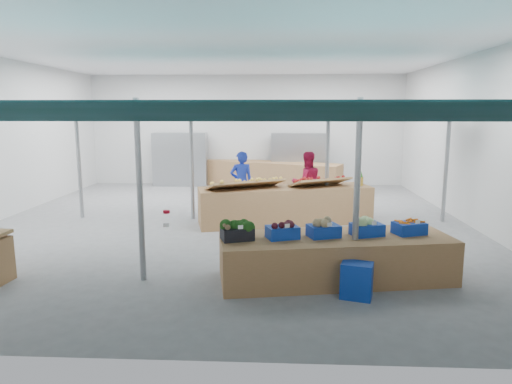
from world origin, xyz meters
The scene contains 22 objects.
floor centered at (0.00, 0.00, 0.00)m, with size 13.00×13.00×0.00m, color slate.
hall centered at (0.00, 1.44, 2.65)m, with size 13.00×13.00×13.00m.
pole_grid centered at (0.75, -1.75, 1.81)m, with size 10.00×4.60×3.00m.
awnings centered at (0.75, -1.75, 2.78)m, with size 9.50×7.08×0.30m.
back_shelving_left centered at (-2.50, 6.00, 1.00)m, with size 2.00×0.50×2.00m, color #B23F33.
back_shelving_right centered at (2.00, 6.00, 1.00)m, with size 2.00×0.50×2.00m, color #B23F33.
veg_counter centered at (2.21, -3.82, 0.37)m, with size 3.82×1.27×0.74m, color olive.
fruit_counter centered at (1.43, 0.10, 0.46)m, with size 4.33×1.03×0.93m, color olive.
far_counter centered at (0.89, 5.70, 0.49)m, with size 5.40×1.08×0.97m, color olive.
crate_stack centered at (2.44, -4.61, 0.27)m, with size 0.46×0.32×0.55m, color #0E329B.
vendor_left centered at (0.23, 1.20, 0.87)m, with size 0.63×0.41×1.73m, color #1C32B6.
vendor_right centered at (2.03, 1.20, 0.87)m, with size 0.84×0.66×1.73m, color #B41641.
crate_broccoli centered at (0.59, -4.10, 0.90)m, with size 0.59×0.50×0.35m.
crate_beets centered at (1.33, -3.97, 0.88)m, with size 0.59×0.50×0.29m.
crate_celeriac centered at (2.00, -3.85, 0.89)m, with size 0.59×0.50×0.31m.
crate_cabbage centered at (2.74, -3.73, 0.90)m, with size 0.59×0.50×0.35m.
crate_carrots centered at (3.47, -3.60, 0.85)m, with size 0.59×0.50×0.29m.
sparrow centered at (0.45, -4.25, 0.99)m, with size 0.12×0.09×0.11m.
pole_ribbon centered at (-0.65, -3.70, 1.08)m, with size 0.12×0.12×0.28m.
apple_heap_yellow centered at (0.46, -0.25, 1.09)m, with size 2.01×1.51×0.27m.
apple_heap_red centered at (2.31, 0.21, 1.09)m, with size 1.65×1.32×0.27m.
pineapple centered at (3.36, 0.47, 1.11)m, with size 0.14×0.14×0.39m.
Camera 1 is at (1.25, -11.20, 2.76)m, focal length 32.00 mm.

